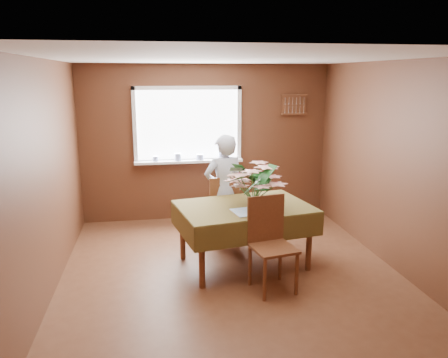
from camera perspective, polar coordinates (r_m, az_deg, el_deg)
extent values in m
plane|color=#59311E|center=(5.33, 1.01, -12.43)|extent=(4.50, 4.50, 0.00)
plane|color=white|center=(4.80, 1.14, 15.52)|extent=(4.50, 4.50, 0.00)
plane|color=brown|center=(7.10, -2.30, 4.72)|extent=(4.00, 0.00, 4.00)
plane|color=brown|center=(2.83, 9.64, -9.08)|extent=(4.00, 0.00, 4.00)
plane|color=brown|center=(4.96, -22.27, -0.11)|extent=(0.00, 4.50, 4.50)
plane|color=brown|center=(5.63, 21.50, 1.49)|extent=(0.00, 4.50, 4.50)
cube|color=white|center=(7.02, -4.76, 7.05)|extent=(1.60, 0.01, 1.10)
cube|color=white|center=(6.96, -4.84, 11.78)|extent=(1.72, 0.06, 0.06)
cube|color=white|center=(7.09, -4.66, 2.37)|extent=(1.72, 0.06, 0.06)
cube|color=white|center=(6.98, -11.60, 6.79)|extent=(0.06, 0.06, 1.22)
cube|color=white|center=(7.12, 1.97, 7.18)|extent=(0.06, 0.06, 1.22)
cube|color=white|center=(7.02, -4.61, 2.34)|extent=(1.72, 0.20, 0.04)
cylinder|color=white|center=(6.96, -8.94, 2.63)|extent=(0.09, 0.09, 0.08)
cylinder|color=white|center=(6.97, -6.05, 2.89)|extent=(0.11, 0.11, 0.12)
cylinder|color=white|center=(7.00, -3.17, 2.89)|extent=(0.12, 0.12, 0.09)
cylinder|color=white|center=(7.05, -0.32, 3.13)|extent=(0.10, 0.10, 0.13)
cube|color=brown|center=(7.34, 9.14, 9.55)|extent=(0.40, 0.03, 0.30)
cube|color=brown|center=(7.32, 9.22, 10.72)|extent=(0.44, 0.04, 0.03)
cube|color=brown|center=(7.34, 9.13, 8.38)|extent=(0.44, 0.04, 0.03)
cylinder|color=brown|center=(4.90, -2.91, -10.23)|extent=(0.07, 0.07, 0.72)
cylinder|color=brown|center=(5.42, 11.05, -8.11)|extent=(0.07, 0.07, 0.72)
cylinder|color=brown|center=(5.66, -5.44, -6.95)|extent=(0.07, 0.07, 0.72)
cylinder|color=brown|center=(6.11, 6.99, -5.43)|extent=(0.07, 0.07, 0.72)
cube|color=brown|center=(5.36, 2.65, -3.81)|extent=(1.67, 1.26, 0.04)
cube|color=#453A19|center=(5.35, 2.66, -3.56)|extent=(1.74, 1.33, 0.01)
cube|color=#453A19|center=(4.94, 5.02, -6.88)|extent=(1.55, 0.29, 0.28)
cube|color=#453A19|center=(5.87, 0.65, -3.49)|extent=(1.55, 0.29, 0.28)
cube|color=#453A19|center=(5.16, -5.51, -5.97)|extent=(0.20, 1.06, 0.28)
cube|color=#453A19|center=(5.73, 9.96, -4.13)|extent=(0.20, 1.06, 0.28)
cube|color=#4FB5E2|center=(5.13, 3.74, -4.22)|extent=(0.51, 0.41, 0.01)
cylinder|color=brown|center=(6.50, 0.76, -5.42)|extent=(0.04, 0.04, 0.45)
cylinder|color=brown|center=(6.42, -2.34, -5.69)|extent=(0.04, 0.04, 0.45)
cylinder|color=brown|center=(6.18, 1.66, -6.46)|extent=(0.04, 0.04, 0.45)
cylinder|color=brown|center=(6.09, -1.60, -6.76)|extent=(0.04, 0.04, 0.45)
cube|color=brown|center=(6.22, -0.39, -3.99)|extent=(0.45, 0.45, 0.03)
cube|color=brown|center=(5.96, 0.08, -2.12)|extent=(0.42, 0.07, 0.50)
cylinder|color=brown|center=(4.70, 5.34, -12.99)|extent=(0.04, 0.04, 0.48)
cylinder|color=brown|center=(4.87, 9.47, -12.17)|extent=(0.04, 0.04, 0.48)
cylinder|color=brown|center=(5.01, 3.41, -11.21)|extent=(0.04, 0.04, 0.48)
cylinder|color=brown|center=(5.17, 7.33, -10.52)|extent=(0.04, 0.04, 0.48)
cube|color=brown|center=(4.83, 6.47, -8.98)|extent=(0.52, 0.52, 0.03)
cube|color=brown|center=(4.91, 5.46, -5.12)|extent=(0.44, 0.11, 0.53)
imported|color=white|center=(6.00, 0.01, -1.51)|extent=(0.63, 0.47, 1.56)
cylinder|color=white|center=(5.18, 3.86, -3.17)|extent=(0.13, 0.13, 0.16)
cylinder|color=#33662D|center=(5.14, 3.89, -1.83)|extent=(0.08, 0.08, 0.11)
cylinder|color=white|center=(5.63, 6.65, -2.63)|extent=(0.26, 0.26, 0.01)
cube|color=silver|center=(5.25, 5.72, -3.78)|extent=(0.06, 0.23, 0.00)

